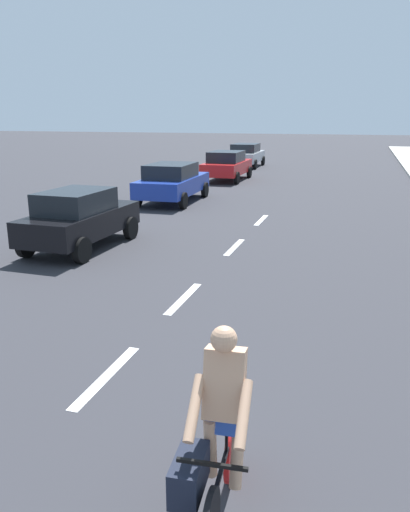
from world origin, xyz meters
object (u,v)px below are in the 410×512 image
object	(u,v)px
cyclist	(216,437)
parked_car_blue	(172,181)
parked_car_black	(80,217)
parked_car_silver	(246,155)
parked_car_red	(227,165)

from	to	relation	value
cyclist	parked_car_blue	bearing A→B (deg)	-72.86
cyclist	parked_car_black	size ratio (longest dim) A/B	0.47
cyclist	parked_car_blue	world-z (taller)	cyclist
parked_car_black	parked_car_blue	xyz separation A→B (m)	(-0.28, 7.71, 0.01)
cyclist	parked_car_silver	distance (m)	31.48
parked_car_black	parked_car_blue	distance (m)	7.71
parked_car_red	parked_car_silver	size ratio (longest dim) A/B	0.99
parked_car_blue	parked_car_red	xyz separation A→B (m)	(0.32, 7.52, -0.00)
cyclist	parked_car_black	distance (m)	10.04
cyclist	parked_car_silver	xyz separation A→B (m)	(-6.62, 30.77, 0.01)
cyclist	parked_car_blue	xyz separation A→B (m)	(-6.32, 15.72, 0.01)
parked_car_black	parked_car_silver	size ratio (longest dim) A/B	0.87
parked_car_blue	parked_car_red	distance (m)	7.53
parked_car_red	parked_car_silver	bearing A→B (deg)	94.89
cyclist	parked_car_black	world-z (taller)	cyclist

